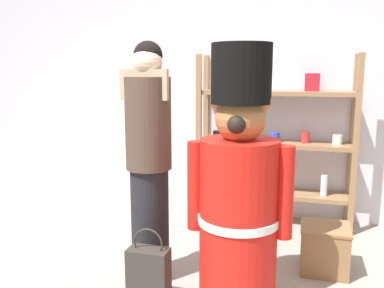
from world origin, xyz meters
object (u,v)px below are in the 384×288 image
Objects in this scene: person_shopper at (149,159)px; display_crate at (324,248)px; merchandise_shelf at (274,140)px; teddy_bear_guard at (239,192)px; shopping_bag at (149,276)px.

person_shopper is 4.75× the size of display_crate.
merchandise_shelf is 0.99× the size of teddy_bear_guard.
shopping_bag reaches higher than display_crate.
teddy_bear_guard is at bearing -8.15° from person_shopper.
display_crate is (1.20, 0.44, -0.70)m from person_shopper.
merchandise_shelf is at bearing 61.40° from person_shopper.
shopping_bag is at bearing -156.02° from teddy_bear_guard.
shopping_bag is (-0.63, -1.69, -0.62)m from merchandise_shelf.
merchandise_shelf is at bearing 85.88° from teddy_bear_guard.
teddy_bear_guard is 3.21× the size of shopping_bag.
display_crate is at bearing -63.70° from merchandise_shelf.
display_crate is at bearing 35.10° from shopping_bag.
display_crate is (0.56, 0.53, -0.54)m from teddy_bear_guard.
merchandise_shelf is 1.21m from display_crate.
person_shopper reaches higher than merchandise_shelf.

